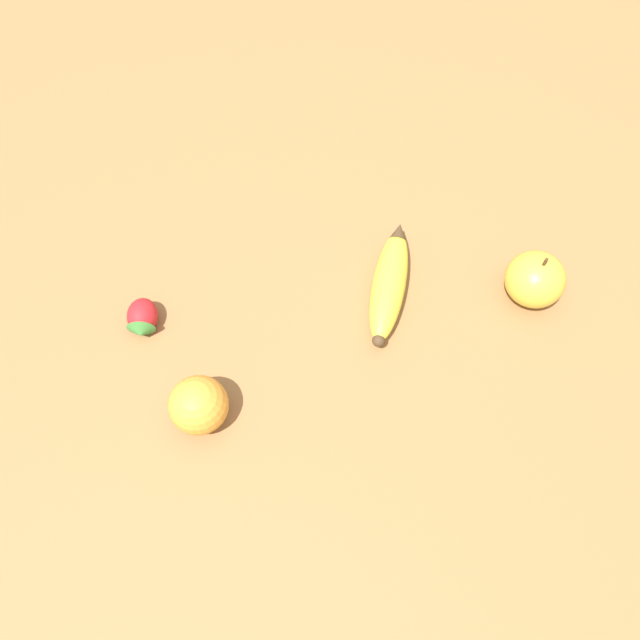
{
  "coord_description": "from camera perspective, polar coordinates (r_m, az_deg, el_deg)",
  "views": [
    {
      "loc": [
        -0.25,
        -0.19,
        0.74
      ],
      "look_at": [
        -0.01,
        0.1,
        0.03
      ],
      "focal_mm": 35.0,
      "sensor_mm": 36.0,
      "label": 1
    }
  ],
  "objects": [
    {
      "name": "ground_plane",
      "position": [
        0.8,
        5.36,
        -5.19
      ],
      "size": [
        3.0,
        3.0,
        0.0
      ],
      "primitive_type": "plane",
      "color": "olive"
    },
    {
      "name": "banana",
      "position": [
        0.84,
        6.36,
        3.34
      ],
      "size": [
        0.17,
        0.14,
        0.04
      ],
      "rotation": [
        0.0,
        0.0,
        0.66
      ],
      "color": "yellow",
      "rests_on": "ground_plane"
    },
    {
      "name": "orange",
      "position": [
        0.76,
        -11.04,
        -7.63
      ],
      "size": [
        0.07,
        0.07,
        0.07
      ],
      "color": "orange",
      "rests_on": "ground_plane"
    },
    {
      "name": "strawberry",
      "position": [
        0.84,
        -15.95,
        0.13
      ],
      "size": [
        0.06,
        0.07,
        0.04
      ],
      "rotation": [
        0.0,
        0.0,
        4.05
      ],
      "color": "red",
      "rests_on": "ground_plane"
    },
    {
      "name": "apple",
      "position": [
        0.87,
        19.07,
        3.54
      ],
      "size": [
        0.08,
        0.08,
        0.08
      ],
      "color": "gold",
      "rests_on": "ground_plane"
    }
  ]
}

